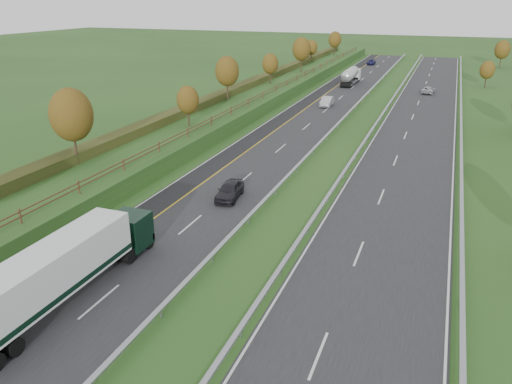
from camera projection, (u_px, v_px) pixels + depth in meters
The scene contains 19 objects.
ground at pixel (347, 138), 67.07m from camera, with size 400.00×400.00×0.00m, color #244A1A.
near_carriageway at pixel (300, 124), 74.07m from camera, with size 10.50×200.00×0.04m, color #232326.
far_carriageway at pixel (415, 135), 68.59m from camera, with size 10.50×200.00×0.04m, color #232326.
hard_shoulder at pixel (276, 122), 75.31m from camera, with size 3.00×200.00×0.04m, color black.
lane_markings at pixel (343, 128), 71.83m from camera, with size 26.75×200.00×0.01m.
embankment_left at pixel (220, 111), 78.03m from camera, with size 12.00×200.00×2.00m, color #244A1A.
hedge_left at pixel (209, 100), 78.12m from camera, with size 2.20×180.00×1.10m, color #303A17.
fence_left at pixel (246, 103), 75.54m from camera, with size 0.12×189.06×1.20m.
median_barrier_near at pixel (338, 124), 71.96m from camera, with size 0.32×200.00×0.71m.
median_barrier_far at pixel (374, 127), 70.26m from camera, with size 0.32×200.00×0.71m.
outer_barrier_far at pixel (461, 134), 66.44m from camera, with size 0.32×200.00×0.71m.
trees_left at pixel (212, 80), 73.02m from camera, with size 6.64×164.30×7.66m.
trees_far at pixel (509, 78), 88.02m from camera, with size 8.45×118.60×7.12m.
box_lorry at pixel (61, 270), 30.14m from camera, with size 2.58×16.28×4.06m.
road_tanker at pixel (351, 76), 107.36m from camera, with size 2.40×11.22×3.46m.
car_dark_near at pixel (230, 190), 46.64m from camera, with size 1.90×4.71×1.61m, color black.
car_silver_mid at pixel (327, 101), 86.11m from camera, with size 1.70×4.89×1.61m, color #A7A7AB.
car_small_far at pixel (371, 62), 138.69m from camera, with size 1.90×4.68×1.36m, color #14163F.
car_oncoming at pixel (428, 90), 97.48m from camera, with size 2.18×4.72×1.31m, color #ACADB1.
Camera 1 is at (19.79, -10.18, 17.73)m, focal length 35.00 mm.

